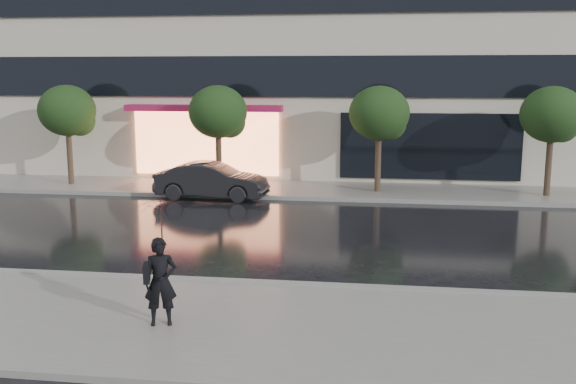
# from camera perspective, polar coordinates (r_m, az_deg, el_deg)

# --- Properties ---
(ground) EXTENTS (120.00, 120.00, 0.00)m
(ground) POSITION_cam_1_polar(r_m,az_deg,el_deg) (14.58, -4.09, -7.10)
(ground) COLOR black
(ground) RESTS_ON ground
(sidewalk_near) EXTENTS (60.00, 4.50, 0.12)m
(sidewalk_near) POSITION_cam_1_polar(r_m,az_deg,el_deg) (11.58, -7.48, -11.58)
(sidewalk_near) COLOR slate
(sidewalk_near) RESTS_ON ground
(sidewalk_far) EXTENTS (60.00, 3.50, 0.12)m
(sidewalk_far) POSITION_cam_1_polar(r_m,az_deg,el_deg) (24.41, 0.88, 0.22)
(sidewalk_far) COLOR slate
(sidewalk_far) RESTS_ON ground
(curb_near) EXTENTS (60.00, 0.25, 0.14)m
(curb_near) POSITION_cam_1_polar(r_m,az_deg,el_deg) (13.63, -4.97, -8.07)
(curb_near) COLOR gray
(curb_near) RESTS_ON ground
(curb_far) EXTENTS (60.00, 0.25, 0.14)m
(curb_far) POSITION_cam_1_polar(r_m,az_deg,el_deg) (22.70, 0.34, -0.53)
(curb_far) COLOR gray
(curb_far) RESTS_ON ground
(tree_far_west) EXTENTS (2.20, 2.20, 3.99)m
(tree_far_west) POSITION_cam_1_polar(r_m,az_deg,el_deg) (26.47, -18.89, 6.70)
(tree_far_west) COLOR #33261C
(tree_far_west) RESTS_ON ground
(tree_mid_west) EXTENTS (2.20, 2.20, 3.99)m
(tree_mid_west) POSITION_cam_1_polar(r_m,az_deg,el_deg) (24.38, -6.09, 6.93)
(tree_mid_west) COLOR #33261C
(tree_mid_west) RESTS_ON ground
(tree_mid_east) EXTENTS (2.20, 2.20, 3.99)m
(tree_mid_east) POSITION_cam_1_polar(r_m,az_deg,el_deg) (23.67, 8.25, 6.77)
(tree_mid_east) COLOR #33261C
(tree_mid_east) RESTS_ON ground
(tree_far_east) EXTENTS (2.20, 2.20, 3.99)m
(tree_far_east) POSITION_cam_1_polar(r_m,az_deg,el_deg) (24.45, 22.54, 6.20)
(tree_far_east) COLOR #33261C
(tree_far_east) RESTS_ON ground
(parked_car) EXTENTS (4.04, 1.61, 1.31)m
(parked_car) POSITION_cam_1_polar(r_m,az_deg,el_deg) (22.95, -6.80, 0.99)
(parked_car) COLOR black
(parked_car) RESTS_ON ground
(pedestrian_with_umbrella) EXTENTS (1.14, 1.15, 2.22)m
(pedestrian_with_umbrella) POSITION_cam_1_polar(r_m,az_deg,el_deg) (11.09, -11.21, -4.31)
(pedestrian_with_umbrella) COLOR black
(pedestrian_with_umbrella) RESTS_ON sidewalk_near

